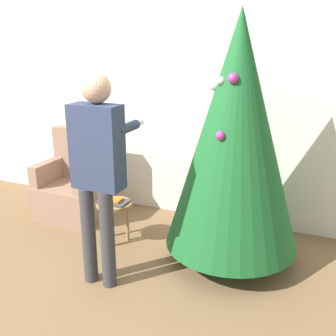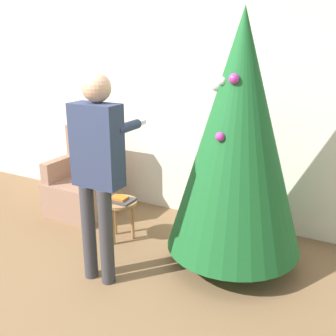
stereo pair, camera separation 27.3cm
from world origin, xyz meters
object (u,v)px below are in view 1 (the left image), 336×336
at_px(armchair, 74,187).
at_px(side_stool, 114,209).
at_px(person_standing, 98,163).
at_px(christmas_tree, 236,135).

distance_m(armchair, side_stool, 0.88).
xyz_separation_m(person_standing, side_stool, (-0.26, 0.64, -0.72)).
xyz_separation_m(christmas_tree, person_standing, (-0.94, -0.75, -0.16)).
bearing_deg(christmas_tree, side_stool, -174.61).
height_order(armchair, side_stool, armchair).
relative_size(armchair, person_standing, 0.58).
bearing_deg(person_standing, armchair, 135.52).
xyz_separation_m(christmas_tree, armchair, (-1.99, 0.28, -0.88)).
distance_m(christmas_tree, side_stool, 1.49).
height_order(christmas_tree, armchair, christmas_tree).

